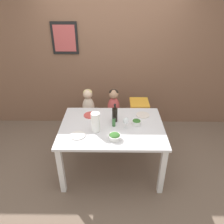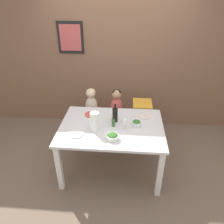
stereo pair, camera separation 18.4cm
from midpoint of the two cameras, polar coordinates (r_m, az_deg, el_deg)
ground_plane at (r=3.55m, az=1.42°, el=-14.19°), size 14.00×14.00×0.00m
wall_back at (r=4.08m, az=2.81°, el=14.00°), size 10.00×0.09×2.70m
dining_table at (r=3.12m, az=1.58°, el=-5.24°), size 1.45×1.04×0.78m
chair_far_left at (r=3.96m, az=-3.89°, el=-1.78°), size 0.38×0.43×0.47m
chair_far_center at (r=3.93m, az=2.49°, el=-2.05°), size 0.38×0.43×0.47m
chair_right_highchair at (r=3.84m, az=9.16°, el=0.12°), size 0.32×0.36×0.75m
person_child_left at (r=3.79m, az=-4.06°, el=2.60°), size 0.21×0.19×0.51m
person_child_center at (r=3.76m, az=2.60°, el=2.36°), size 0.21×0.19×0.51m
wine_bottle at (r=3.11m, az=2.50°, el=-0.70°), size 0.08×0.08×0.28m
paper_towel_roll at (r=2.90m, az=-2.76°, el=-2.58°), size 0.12×0.12×0.27m
wine_glass_near at (r=2.96m, az=5.26°, el=-2.44°), size 0.08×0.08×0.17m
salad_bowl_large at (r=2.79m, az=2.04°, el=-6.45°), size 0.16×0.16×0.08m
salad_bowl_small at (r=3.08m, az=8.09°, el=-2.91°), size 0.13×0.13×0.08m
dinner_plate_front_left at (r=2.91m, az=-7.50°, el=-5.74°), size 0.20×0.20×0.01m
dinner_plate_back_left at (r=3.32m, az=-3.80°, el=-0.65°), size 0.20×0.20×0.01m
dinner_plate_back_right at (r=3.32m, az=9.94°, el=-1.10°), size 0.20×0.20×0.01m
condiment_bottle_hot_sauce at (r=3.02m, az=2.12°, el=-2.57°), size 0.05×0.05×0.15m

